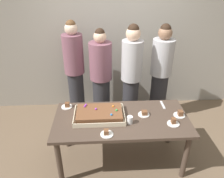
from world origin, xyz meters
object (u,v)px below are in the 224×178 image
plated_slice_near_right (180,114)px  plated_slice_center_front (67,106)px  person_serving_front (131,76)px  plated_slice_near_left (107,133)px  drink_cup_nearest (130,120)px  plated_slice_far_left (144,114)px  sheet_cake (99,114)px  cake_server_utensil (163,105)px  party_table (121,124)px  person_striped_tie_right (161,73)px  person_far_right_suit (75,71)px  plated_slice_far_right (173,122)px  person_green_shirt_behind (101,77)px

plated_slice_near_right → plated_slice_center_front: plated_slice_near_right is taller
plated_slice_center_front → person_serving_front: (0.97, 0.56, 0.17)m
plated_slice_near_left → drink_cup_nearest: 0.36m
plated_slice_far_left → person_serving_front: (-0.07, 0.81, 0.17)m
sheet_cake → plated_slice_near_left: sheet_cake is taller
plated_slice_near_left → cake_server_utensil: bearing=35.7°
sheet_cake → plated_slice_center_front: bearing=150.1°
party_table → plated_slice_near_right: bearing=0.8°
plated_slice_center_front → plated_slice_near_right: bearing=-11.0°
party_table → person_serving_front: (0.24, 0.86, 0.28)m
sheet_cake → person_serving_front: size_ratio=0.37×
plated_slice_near_left → person_striped_tie_right: (0.96, 1.33, 0.14)m
plated_slice_near_left → person_serving_front: (0.44, 1.17, 0.17)m
party_table → plated_slice_near_left: 0.38m
person_serving_front → plated_slice_far_left: bearing=37.3°
plated_slice_center_front → drink_cup_nearest: (0.82, -0.41, 0.03)m
drink_cup_nearest → person_far_right_suit: person_far_right_suit is taller
drink_cup_nearest → plated_slice_far_right: bearing=-4.7°
party_table → person_far_right_suit: size_ratio=0.99×
plated_slice_near_left → plated_slice_far_left: size_ratio=1.00×
plated_slice_near_left → plated_slice_far_right: bearing=10.5°
sheet_cake → person_green_shirt_behind: bearing=87.9°
party_table → person_serving_front: bearing=74.7°
person_striped_tie_right → cake_server_utensil: bearing=35.9°
party_table → plated_slice_near_left: (-0.20, -0.31, 0.11)m
person_green_shirt_behind → person_striped_tie_right: (1.00, 0.01, 0.04)m
sheet_cake → plated_slice_far_left: bearing=1.1°
plated_slice_center_front → person_striped_tie_right: size_ratio=0.09×
plated_slice_far_left → plated_slice_far_right: bearing=-32.9°
plated_slice_far_right → person_far_right_suit: person_far_right_suit is taller
plated_slice_near_left → plated_slice_center_front: size_ratio=1.00×
plated_slice_far_left → cake_server_utensil: (0.31, 0.22, -0.02)m
party_table → person_green_shirt_behind: size_ratio=1.05×
plated_slice_center_front → party_table: bearing=-22.5°
plated_slice_far_left → person_far_right_suit: 1.48m
plated_slice_far_left → person_green_shirt_behind: bearing=120.2°
plated_slice_far_left → person_striped_tie_right: (0.45, 0.96, 0.14)m
plated_slice_far_right → plated_slice_center_front: size_ratio=1.00×
party_table → person_green_shirt_behind: 1.06m
plated_slice_near_right → person_serving_front: 1.02m
plated_slice_center_front → person_striped_tie_right: 1.65m
person_far_right_suit → plated_slice_far_right: bearing=25.2°
person_green_shirt_behind → person_striped_tie_right: 1.00m
person_serving_front → person_green_shirt_behind: person_serving_front is taller
person_green_shirt_behind → person_striped_tie_right: person_striped_tie_right is taller
plated_slice_near_right → person_serving_front: size_ratio=0.09×
plated_slice_center_front → person_striped_tie_right: (1.49, 0.72, 0.14)m
person_green_shirt_behind → person_far_right_suit: 0.47m
sheet_cake → plated_slice_near_left: 0.36m
sheet_cake → person_green_shirt_behind: 0.96m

